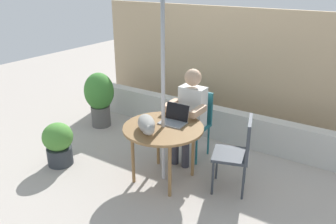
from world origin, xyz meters
name	(u,v)px	position (x,y,z in m)	size (l,w,h in m)	color
ground_plane	(164,178)	(0.00, 0.00, 0.00)	(14.00, 14.00, 0.00)	#ADA399
fence_back	(236,68)	(0.00, 2.11, 0.95)	(5.16, 0.08, 1.89)	tan
planter_wall_low	(215,122)	(0.00, 1.41, 0.24)	(4.64, 0.20, 0.48)	beige
patio_table	(163,132)	(0.00, 0.00, 0.64)	(0.95, 0.95, 0.71)	olive
chair_occupied	(195,118)	(0.00, 0.77, 0.54)	(0.40, 0.40, 0.91)	#1E606B
chair_empty	(239,149)	(0.84, 0.27, 0.54)	(0.50, 0.50, 0.91)	#33383F
person_seated	(190,110)	(0.00, 0.62, 0.70)	(0.48, 0.48, 1.25)	white
laptop	(175,117)	(0.04, 0.19, 0.77)	(0.31, 0.26, 0.21)	gray
cat	(147,125)	(-0.08, -0.21, 0.79)	(0.47, 0.51, 0.17)	gray
potted_plant_near_fence	(58,143)	(-1.35, -0.46, 0.31)	(0.39, 0.39, 0.58)	#33383D
potted_plant_by_chair	(99,96)	(-1.77, 0.76, 0.52)	(0.48, 0.48, 0.91)	#595654
potted_plant_corner	(190,108)	(-0.49, 1.48, 0.35)	(0.35, 0.35, 0.67)	#595654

